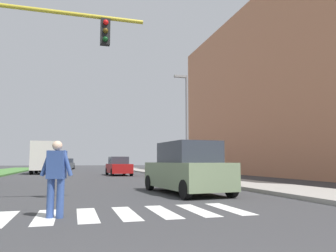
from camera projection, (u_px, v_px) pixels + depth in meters
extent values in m
plane|color=#38383A|center=(77.00, 175.00, 30.10)|extent=(140.00, 140.00, 0.00)
cube|color=silver|center=(1.00, 219.00, 6.98)|extent=(0.45, 2.20, 0.01)
cube|color=silver|center=(46.00, 217.00, 7.23)|extent=(0.45, 2.20, 0.01)
cube|color=silver|center=(87.00, 215.00, 7.48)|extent=(0.45, 2.20, 0.01)
cube|color=silver|center=(126.00, 213.00, 7.73)|extent=(0.45, 2.20, 0.01)
cube|color=silver|center=(162.00, 212.00, 7.98)|extent=(0.45, 2.20, 0.01)
cube|color=silver|center=(197.00, 210.00, 8.23)|extent=(0.45, 2.20, 0.01)
cube|color=silver|center=(229.00, 209.00, 8.48)|extent=(0.45, 2.20, 0.01)
cube|color=tan|center=(320.00, 88.00, 29.04)|extent=(12.62, 34.56, 15.52)
cube|color=#9E9991|center=(167.00, 174.00, 30.46)|extent=(3.00, 64.00, 0.15)
cylinder|color=gold|center=(9.00, 6.00, 9.09)|extent=(7.65, 0.12, 0.12)
cube|color=black|center=(105.00, 32.00, 9.78)|extent=(0.28, 0.20, 0.80)
sphere|color=red|center=(106.00, 22.00, 9.70)|extent=(0.16, 0.16, 0.16)
sphere|color=#4C380F|center=(106.00, 31.00, 9.67)|extent=(0.16, 0.16, 0.16)
sphere|color=#0F3F19|center=(105.00, 39.00, 9.64)|extent=(0.16, 0.16, 0.16)
cylinder|color=slate|center=(187.00, 125.00, 24.05)|extent=(0.14, 0.14, 7.50)
cube|color=gray|center=(180.00, 76.00, 24.31)|extent=(0.90, 0.24, 0.16)
cylinder|color=#334C8C|center=(60.00, 198.00, 7.12)|extent=(0.21, 0.21, 0.85)
cylinder|color=#334C8C|center=(51.00, 198.00, 7.14)|extent=(0.21, 0.21, 0.85)
cube|color=#334C8C|center=(57.00, 165.00, 7.21)|extent=(0.44, 0.36, 0.62)
cylinder|color=#334C8C|center=(67.00, 163.00, 7.20)|extent=(0.28, 0.18, 0.58)
cylinder|color=#334C8C|center=(46.00, 163.00, 7.23)|extent=(0.28, 0.18, 0.58)
sphere|color=beige|center=(57.00, 146.00, 7.25)|extent=(0.28, 0.28, 0.22)
cube|color=gray|center=(186.00, 175.00, 12.61)|extent=(2.31, 4.75, 0.96)
cube|color=#2D333D|center=(188.00, 152.00, 12.49)|extent=(1.90, 2.67, 0.79)
cylinder|color=black|center=(150.00, 183.00, 13.96)|extent=(0.28, 0.66, 0.64)
cylinder|color=black|center=(187.00, 182.00, 14.59)|extent=(0.28, 0.66, 0.64)
cylinder|color=black|center=(185.00, 190.00, 10.54)|extent=(0.28, 0.66, 0.64)
cylinder|color=black|center=(232.00, 188.00, 11.17)|extent=(0.28, 0.66, 0.64)
cube|color=maroon|center=(119.00, 168.00, 28.62)|extent=(1.88, 4.30, 0.78)
cube|color=#2D333D|center=(118.00, 160.00, 28.90)|extent=(1.60, 1.96, 0.63)
cylinder|color=black|center=(131.00, 172.00, 27.25)|extent=(0.24, 0.65, 0.64)
cylinder|color=black|center=(112.00, 172.00, 26.76)|extent=(0.24, 0.65, 0.64)
cylinder|color=black|center=(124.00, 171.00, 30.42)|extent=(0.24, 0.65, 0.64)
cylinder|color=black|center=(107.00, 171.00, 29.93)|extent=(0.24, 0.65, 0.64)
cube|color=navy|center=(47.00, 166.00, 39.73)|extent=(1.85, 4.35, 0.84)
cube|color=#2D333D|center=(47.00, 160.00, 39.61)|extent=(1.57, 1.98, 0.69)
cylinder|color=black|center=(41.00, 168.00, 41.07)|extent=(0.24, 0.65, 0.64)
cylinder|color=black|center=(54.00, 168.00, 41.54)|extent=(0.24, 0.65, 0.64)
cylinder|color=black|center=(39.00, 169.00, 37.85)|extent=(0.24, 0.65, 0.64)
cylinder|color=black|center=(54.00, 169.00, 38.32)|extent=(0.24, 0.65, 0.64)
cube|color=#474C51|center=(68.00, 165.00, 50.33)|extent=(2.00, 4.42, 0.79)
cube|color=#2D333D|center=(68.00, 161.00, 50.20)|extent=(1.65, 2.03, 0.64)
cylinder|color=black|center=(64.00, 167.00, 51.78)|extent=(0.26, 0.65, 0.64)
cylinder|color=black|center=(74.00, 167.00, 52.14)|extent=(0.26, 0.65, 0.64)
cylinder|color=black|center=(62.00, 167.00, 48.46)|extent=(0.26, 0.65, 0.64)
cylinder|color=black|center=(73.00, 167.00, 48.82)|extent=(0.26, 0.65, 0.64)
cube|color=silver|center=(47.00, 159.00, 34.55)|extent=(2.30, 2.00, 2.20)
cube|color=beige|center=(45.00, 156.00, 31.63)|extent=(2.30, 4.20, 2.70)
cylinder|color=black|center=(36.00, 169.00, 34.15)|extent=(0.30, 0.90, 0.90)
cylinder|color=black|center=(57.00, 169.00, 34.74)|extent=(0.30, 0.90, 0.90)
cylinder|color=black|center=(31.00, 170.00, 30.19)|extent=(0.30, 0.90, 0.90)
cylinder|color=black|center=(55.00, 170.00, 30.78)|extent=(0.30, 0.90, 0.90)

